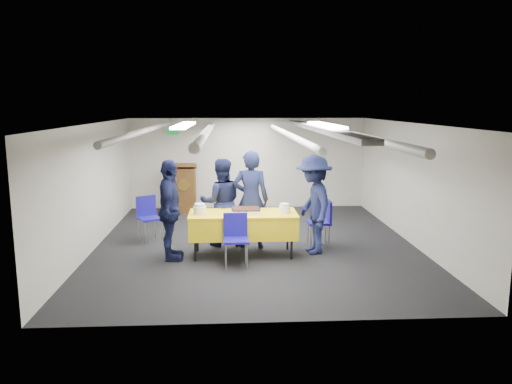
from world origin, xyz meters
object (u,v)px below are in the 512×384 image
podium (184,187)px  chair_right (323,218)px  sheet_cake (246,210)px  sailor_b (221,202)px  sailor_d (314,204)px  serving_table (243,224)px  chair_near (236,234)px  sailor_c (170,210)px  sailor_a (251,199)px  chair_left (148,213)px

podium → chair_right: (2.87, -3.22, -0.08)m
podium → sheet_cake: bearing=-69.6°
sailor_b → sailor_d: (1.66, -0.59, 0.06)m
serving_table → sailor_b: size_ratio=1.14×
chair_near → sheet_cake: bearing=70.6°
serving_table → chair_right: (1.53, 0.53, -0.03)m
sailor_c → sailor_d: sailor_d is taller
sailor_b → chair_right: bearing=169.5°
sailor_c → chair_near: bearing=-110.1°
chair_near → sailor_b: (-0.25, 1.23, 0.30)m
sailor_a → sailor_d: sailor_a is taller
serving_table → sailor_d: (1.26, 0.09, 0.33)m
chair_right → serving_table: bearing=-161.0°
serving_table → sailor_b: sailor_b is taller
sheet_cake → podium: bearing=110.4°
podium → chair_near: podium is taller
sheet_cake → sailor_b: sailor_b is taller
sailor_a → sailor_b: (-0.55, 0.18, -0.08)m
serving_table → chair_right: 1.62m
chair_near → chair_right: bearing=32.8°
chair_near → chair_right: size_ratio=1.00×
chair_right → sailor_d: 0.62m
podium → chair_left: (-0.48, -2.62, -0.08)m
chair_left → sailor_b: 1.53m
chair_near → sailor_a: bearing=73.9°
chair_left → sailor_d: sailor_d is taller
chair_near → chair_left: size_ratio=1.00×
serving_table → sailor_c: 1.30m
chair_left → sailor_d: 3.28m
sailor_b → sailor_a: bearing=155.9°
chair_near → chair_left: bearing=135.3°
chair_right → sailor_d: size_ratio=0.49×
chair_near → chair_left: 2.38m
sailor_b → chair_near: bearing=95.7°
sheet_cake → chair_left: size_ratio=0.59×
sailor_d → chair_right: bearing=141.9°
chair_near → sailor_c: (-1.11, 0.36, 0.34)m
serving_table → chair_near: (-0.14, -0.55, -0.03)m
chair_right → sailor_a: (-1.37, -0.03, 0.38)m
chair_right → chair_left: size_ratio=1.00×
sheet_cake → podium: podium is taller
chair_near → sailor_a: 1.15m
sheet_cake → chair_right: bearing=19.9°
chair_near → sailor_a: (0.30, 1.05, 0.38)m
podium → sailor_d: 4.50m
sheet_cake → sailor_b: size_ratio=0.31×
sheet_cake → sailor_a: 0.53m
podium → sailor_a: (1.51, -3.24, 0.30)m
serving_table → sailor_c: sailor_c is taller
serving_table → sailor_b: (-0.39, 0.68, 0.27)m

